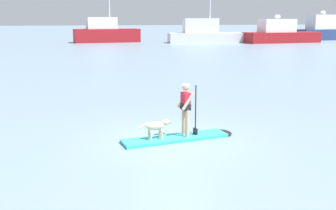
% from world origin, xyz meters
% --- Properties ---
extents(ground_plane, '(400.00, 400.00, 0.00)m').
position_xyz_m(ground_plane, '(0.00, 0.00, 0.00)').
color(ground_plane, gray).
extents(paddleboard, '(3.71, 1.30, 0.10)m').
position_xyz_m(paddleboard, '(0.23, 0.04, 0.05)').
color(paddleboard, '#33B2BF').
rests_on(paddleboard, ground_plane).
extents(person_paddler, '(0.64, 0.53, 1.66)m').
position_xyz_m(person_paddler, '(0.36, 0.06, 1.07)').
color(person_paddler, tan).
rests_on(person_paddler, paddleboard).
extents(dog, '(1.05, 0.31, 0.58)m').
position_xyz_m(dog, '(-0.60, -0.10, 0.49)').
color(dog, '#CCB78C').
rests_on(dog, paddleboard).
extents(moored_boat_far_starboard, '(10.30, 4.25, 11.62)m').
position_xyz_m(moored_boat_far_starboard, '(1.93, 52.32, 1.49)').
color(moored_boat_far_starboard, maroon).
rests_on(moored_boat_far_starboard, ground_plane).
extents(moored_boat_starboard, '(11.71, 3.94, 11.70)m').
position_xyz_m(moored_boat_starboard, '(16.57, 48.00, 1.38)').
color(moored_boat_starboard, silver).
rests_on(moored_boat_starboard, ground_plane).
extents(moored_boat_port, '(12.03, 4.54, 4.21)m').
position_xyz_m(moored_boat_port, '(27.91, 45.37, 1.33)').
color(moored_boat_port, maroon).
rests_on(moored_boat_port, ground_plane).
extents(moored_boat_far_port, '(11.41, 4.87, 4.92)m').
position_xyz_m(moored_boat_far_port, '(39.48, 51.22, 1.59)').
color(moored_boat_far_port, navy).
rests_on(moored_boat_far_port, ground_plane).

